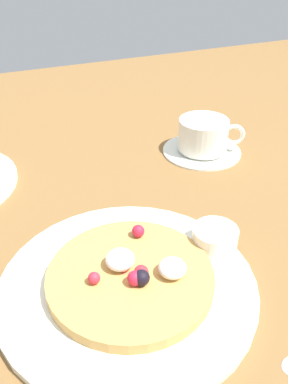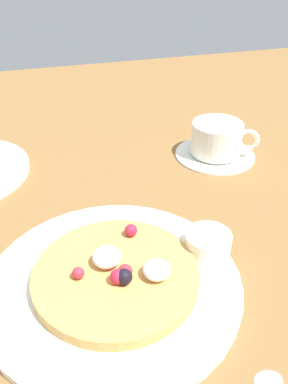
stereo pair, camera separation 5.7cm
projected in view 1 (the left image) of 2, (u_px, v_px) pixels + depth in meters
The scene contains 6 objects.
ground_plane at pixel (134, 223), 0.60m from camera, with size 2.04×1.52×0.03m, color brown.
pancake_plate at pixel (127, 285), 0.47m from camera, with size 0.30×0.30×0.01m, color white.
pancake_with_berries at pixel (131, 276), 0.46m from camera, with size 0.19×0.19×0.03m.
syrup_ramekin at pixel (215, 238), 0.51m from camera, with size 0.06×0.06×0.03m.
coffee_saucer at pixel (202, 150), 0.75m from camera, with size 0.14×0.14×0.01m, color white.
coffee_cup at pixel (204, 134), 0.73m from camera, with size 0.11×0.09×0.06m.
Camera 1 is at (-0.17, -0.44, 0.36)m, focal length 38.15 mm.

